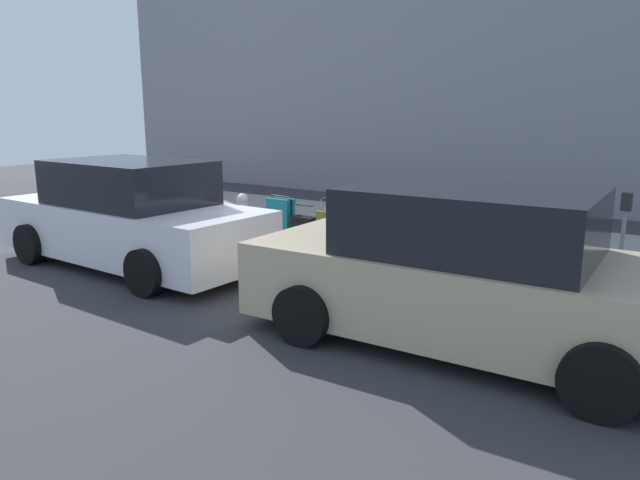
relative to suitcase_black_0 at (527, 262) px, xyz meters
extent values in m
plane|color=#333335|center=(4.24, 0.61, -0.45)|extent=(40.00, 40.00, 0.00)
cube|color=gray|center=(4.24, -1.89, -0.38)|extent=(18.00, 5.00, 0.14)
cube|color=black|center=(0.00, 0.00, 0.00)|extent=(0.48, 0.23, 0.61)
cube|color=black|center=(0.00, 0.00, 0.00)|extent=(0.48, 0.07, 0.63)
cylinder|color=gray|center=(-0.20, 0.01, 0.40)|extent=(0.02, 0.02, 0.19)
cylinder|color=gray|center=(0.20, -0.01, 0.40)|extent=(0.02, 0.02, 0.19)
cylinder|color=black|center=(0.00, 0.00, 0.49)|extent=(0.41, 0.05, 0.02)
cylinder|color=black|center=(-0.21, 0.01, -0.29)|extent=(0.05, 0.02, 0.04)
cylinder|color=black|center=(0.21, -0.01, -0.29)|extent=(0.05, 0.02, 0.04)
cube|color=#0F606B|center=(0.58, -0.10, 0.03)|extent=(0.47, 0.25, 0.69)
cube|color=black|center=(0.58, -0.10, 0.03)|extent=(0.48, 0.05, 0.70)
cylinder|color=gray|center=(0.38, -0.10, 0.49)|extent=(0.02, 0.02, 0.23)
cylinder|color=gray|center=(0.79, -0.10, 0.49)|extent=(0.02, 0.02, 0.23)
cylinder|color=black|center=(0.58, -0.10, 0.60)|extent=(0.41, 0.03, 0.02)
cylinder|color=black|center=(0.37, -0.10, -0.29)|extent=(0.04, 0.02, 0.04)
cylinder|color=black|center=(0.79, -0.10, -0.29)|extent=(0.04, 0.02, 0.04)
cube|color=red|center=(1.12, -0.09, 0.03)|extent=(0.38, 0.24, 0.68)
cube|color=black|center=(1.12, -0.09, 0.03)|extent=(0.39, 0.05, 0.69)
cylinder|color=gray|center=(0.96, -0.08, 0.39)|extent=(0.02, 0.02, 0.04)
cylinder|color=gray|center=(1.28, -0.09, 0.39)|extent=(0.02, 0.02, 0.04)
cylinder|color=black|center=(1.12, -0.09, 0.41)|extent=(0.32, 0.03, 0.02)
cylinder|color=black|center=(0.96, -0.08, -0.29)|extent=(0.04, 0.02, 0.04)
cylinder|color=black|center=(1.29, -0.09, -0.29)|extent=(0.04, 0.02, 0.04)
cube|color=navy|center=(1.62, 0.01, 0.04)|extent=(0.39, 0.26, 0.70)
cube|color=black|center=(1.62, 0.01, 0.04)|extent=(0.39, 0.07, 0.71)
cylinder|color=gray|center=(1.46, 0.00, 0.53)|extent=(0.02, 0.02, 0.27)
cylinder|color=gray|center=(1.78, 0.02, 0.53)|extent=(0.02, 0.02, 0.27)
cylinder|color=black|center=(1.62, 0.01, 0.66)|extent=(0.32, 0.04, 0.02)
cylinder|color=black|center=(1.45, 0.00, -0.29)|extent=(0.05, 0.02, 0.04)
cylinder|color=black|center=(1.78, 0.02, -0.29)|extent=(0.05, 0.02, 0.04)
cube|color=#9EA0A8|center=(2.14, -0.08, 0.08)|extent=(0.44, 0.26, 0.77)
cube|color=black|center=(2.14, -0.08, 0.08)|extent=(0.44, 0.06, 0.79)
cylinder|color=gray|center=(1.95, -0.09, 0.56)|extent=(0.02, 0.02, 0.19)
cylinder|color=gray|center=(2.33, -0.08, 0.56)|extent=(0.02, 0.02, 0.19)
cylinder|color=black|center=(2.14, -0.08, 0.66)|extent=(0.37, 0.04, 0.02)
cylinder|color=black|center=(1.95, -0.09, -0.29)|extent=(0.04, 0.02, 0.04)
cylinder|color=black|center=(2.33, -0.08, -0.29)|extent=(0.04, 0.02, 0.04)
cube|color=maroon|center=(2.67, -0.08, 0.04)|extent=(0.40, 0.27, 0.70)
cube|color=black|center=(2.67, -0.08, 0.04)|extent=(0.40, 0.07, 0.72)
cylinder|color=gray|center=(2.51, -0.07, 0.41)|extent=(0.02, 0.02, 0.04)
cylinder|color=gray|center=(2.83, -0.09, 0.41)|extent=(0.02, 0.02, 0.04)
cylinder|color=black|center=(2.67, -0.08, 0.43)|extent=(0.33, 0.04, 0.02)
cylinder|color=black|center=(2.50, -0.07, -0.29)|extent=(0.05, 0.02, 0.04)
cylinder|color=black|center=(2.84, -0.09, -0.29)|extent=(0.05, 0.02, 0.04)
cube|color=#59601E|center=(3.17, -0.05, 0.03)|extent=(0.40, 0.26, 0.67)
cube|color=black|center=(3.17, -0.05, 0.03)|extent=(0.40, 0.06, 0.68)
cylinder|color=gray|center=(3.01, -0.05, 0.46)|extent=(0.02, 0.02, 0.19)
cylinder|color=gray|center=(3.34, -0.04, 0.46)|extent=(0.02, 0.02, 0.19)
cylinder|color=black|center=(3.17, -0.05, 0.55)|extent=(0.33, 0.04, 0.02)
cylinder|color=black|center=(3.01, -0.05, -0.29)|extent=(0.04, 0.02, 0.04)
cylinder|color=black|center=(3.34, -0.04, -0.29)|extent=(0.04, 0.02, 0.04)
cube|color=black|center=(3.70, -0.06, -0.05)|extent=(0.43, 0.25, 0.52)
cube|color=black|center=(3.70, -0.06, -0.05)|extent=(0.43, 0.05, 0.53)
cylinder|color=gray|center=(3.51, -0.06, 0.31)|extent=(0.02, 0.02, 0.19)
cylinder|color=gray|center=(3.88, -0.06, 0.31)|extent=(0.02, 0.02, 0.19)
cylinder|color=black|center=(3.70, -0.06, 0.40)|extent=(0.37, 0.03, 0.02)
cylinder|color=black|center=(3.51, -0.06, -0.29)|extent=(0.04, 0.02, 0.04)
cylinder|color=black|center=(3.89, -0.06, -0.29)|extent=(0.04, 0.02, 0.04)
cube|color=#0F606B|center=(4.27, -0.13, 0.08)|extent=(0.48, 0.24, 0.77)
cube|color=black|center=(4.27, -0.13, 0.08)|extent=(0.49, 0.05, 0.78)
cylinder|color=gray|center=(4.06, -0.12, 0.48)|extent=(0.02, 0.02, 0.04)
cylinder|color=gray|center=(4.47, -0.13, 0.48)|extent=(0.02, 0.02, 0.04)
cylinder|color=black|center=(4.27, -0.13, 0.50)|extent=(0.42, 0.03, 0.02)
cylinder|color=black|center=(4.05, -0.12, -0.29)|extent=(0.04, 0.02, 0.04)
cylinder|color=black|center=(4.48, -0.13, -0.29)|extent=(0.04, 0.02, 0.04)
cylinder|color=#99999E|center=(5.09, -0.06, 0.01)|extent=(0.20, 0.20, 0.64)
sphere|color=#99999E|center=(5.09, -0.06, 0.38)|extent=(0.21, 0.21, 0.21)
cylinder|color=#99999E|center=(5.24, -0.06, 0.04)|extent=(0.09, 0.10, 0.09)
cylinder|color=#99999E|center=(4.94, -0.06, 0.04)|extent=(0.09, 0.10, 0.09)
cylinder|color=#333338|center=(5.70, 0.09, 0.13)|extent=(0.12, 0.12, 0.88)
cylinder|color=slate|center=(-1.05, -0.31, 0.22)|extent=(0.05, 0.05, 1.05)
cube|color=#1E2328|center=(-1.05, -0.31, 0.85)|extent=(0.12, 0.09, 0.22)
cube|color=tan|center=(0.01, 2.05, 0.13)|extent=(4.65, 2.11, 0.81)
cube|color=black|center=(0.01, 2.05, 0.86)|extent=(2.45, 1.86, 0.66)
cylinder|color=black|center=(1.38, 3.07, -0.13)|extent=(0.65, 0.25, 0.64)
cylinder|color=black|center=(1.47, 1.15, -0.13)|extent=(0.65, 0.25, 0.64)
cylinder|color=black|center=(-1.45, 2.94, -0.13)|extent=(0.65, 0.25, 0.64)
cylinder|color=black|center=(-1.36, 1.02, -0.13)|extent=(0.65, 0.25, 0.64)
cube|color=silver|center=(5.47, 2.05, 0.13)|extent=(4.63, 1.80, 0.81)
cube|color=black|center=(5.47, 2.05, 0.87)|extent=(2.42, 1.64, 0.66)
cylinder|color=black|center=(6.91, 2.92, -0.13)|extent=(0.64, 0.23, 0.64)
cylinder|color=black|center=(6.90, 1.14, -0.13)|extent=(0.64, 0.23, 0.64)
cylinder|color=black|center=(4.05, 2.95, -0.13)|extent=(0.64, 0.23, 0.64)
cylinder|color=black|center=(4.03, 1.17, -0.13)|extent=(0.64, 0.23, 0.64)
camera|label=1|loc=(-2.13, 7.69, 1.94)|focal=33.11mm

